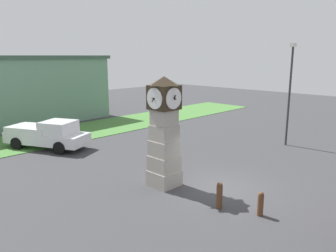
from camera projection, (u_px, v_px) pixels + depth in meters
ground_plane at (222, 187)px, 14.99m from camera, size 80.25×80.25×0.00m
clock_tower at (164, 133)px, 14.75m from camera, size 1.46×1.50×5.03m
bollard_near_tower at (260, 204)px, 12.26m from camera, size 0.23×0.23×0.95m
bollard_mid_row at (219, 195)px, 12.85m from camera, size 0.24×0.24×1.07m
pickup_truck at (47, 134)px, 21.17m from camera, size 4.09×5.71×1.85m
street_lamp_far_side at (290, 88)px, 21.33m from camera, size 0.50×0.24×6.69m
grass_verge_far at (34, 140)px, 23.45m from camera, size 48.15×5.75×0.04m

